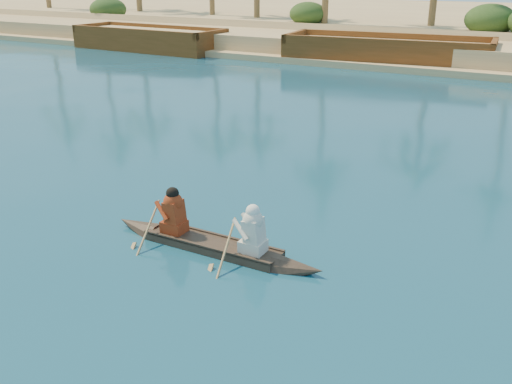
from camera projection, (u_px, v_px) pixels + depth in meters
The scene contains 3 objects.
canoe at pixel (212, 238), 11.05m from camera, with size 4.68×0.65×1.29m.
barge_left at pixel (149, 40), 38.81m from camera, with size 10.87×3.93×1.79m.
barge_mid at pixel (387, 53), 32.52m from camera, with size 11.83×4.96×1.92m.
Camera 1 is at (-0.43, -8.04, 5.09)m, focal length 40.00 mm.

